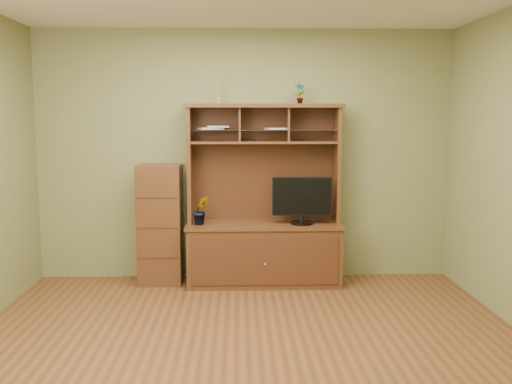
{
  "coord_description": "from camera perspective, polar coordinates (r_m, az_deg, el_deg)",
  "views": [
    {
      "loc": [
        -0.07,
        -4.22,
        1.75
      ],
      "look_at": [
        0.1,
        1.2,
        1.05
      ],
      "focal_mm": 40.0,
      "sensor_mm": 36.0,
      "label": 1
    }
  ],
  "objects": [
    {
      "name": "reed_diffuser",
      "position": [
        6.03,
        -3.89,
        9.81
      ],
      "size": [
        0.06,
        0.06,
        0.28
      ],
      "color": "silver",
      "rests_on": "media_hutch"
    },
    {
      "name": "media_hutch",
      "position": [
        6.08,
        0.79,
        -4.28
      ],
      "size": [
        1.66,
        0.61,
        1.9
      ],
      "color": "#452313",
      "rests_on": "room"
    },
    {
      "name": "top_plant",
      "position": [
        6.06,
        4.38,
        9.84
      ],
      "size": [
        0.13,
        0.11,
        0.23
      ],
      "primitive_type": "imported",
      "rotation": [
        0.0,
        0.0,
        0.24
      ],
      "color": "#376B25",
      "rests_on": "media_hutch"
    },
    {
      "name": "side_cabinet",
      "position": [
        6.15,
        -9.53,
        -3.19
      ],
      "size": [
        0.45,
        0.41,
        1.26
      ],
      "color": "#452313",
      "rests_on": "room"
    },
    {
      "name": "room",
      "position": [
        4.24,
        -0.82,
        1.94
      ],
      "size": [
        4.54,
        4.04,
        2.74
      ],
      "color": "#5D311A",
      "rests_on": "ground"
    },
    {
      "name": "monitor",
      "position": [
        5.96,
        4.62,
        -0.74
      ],
      "size": [
        0.63,
        0.24,
        0.49
      ],
      "rotation": [
        0.0,
        0.0,
        -0.07
      ],
      "color": "black",
      "rests_on": "media_hutch"
    },
    {
      "name": "magazines",
      "position": [
        6.02,
        -2.18,
        6.41
      ],
      "size": [
        0.97,
        0.25,
        0.04
      ],
      "color": "silver",
      "rests_on": "media_hutch"
    },
    {
      "name": "orchid_plant",
      "position": [
        5.95,
        -5.53,
        -1.86
      ],
      "size": [
        0.19,
        0.17,
        0.3
      ],
      "primitive_type": "imported",
      "rotation": [
        0.0,
        0.0,
        0.23
      ],
      "color": "#23561D",
      "rests_on": "media_hutch"
    }
  ]
}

